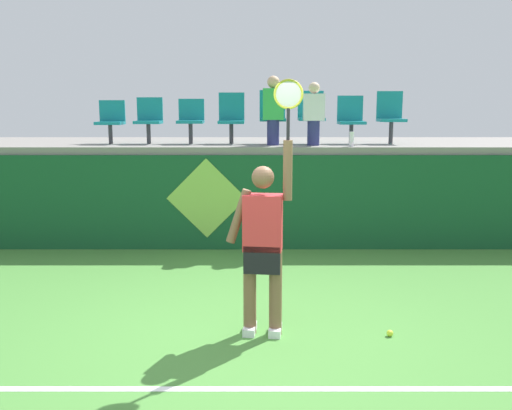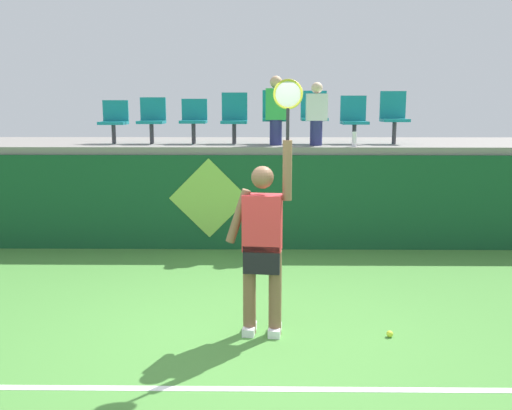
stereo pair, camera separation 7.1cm
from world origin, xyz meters
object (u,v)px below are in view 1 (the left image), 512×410
Objects in this scene: tennis_ball at (391,333)px; spectator_0 at (315,113)px; stadium_chair_3 at (232,116)px; stadium_chair_5 at (312,114)px; stadium_chair_7 at (391,115)px; stadium_chair_0 at (112,120)px; stadium_chair_1 at (150,118)px; stadium_chair_6 at (352,118)px; stadium_chair_4 at (273,114)px; water_bottle at (352,139)px; tennis_player at (264,241)px; spectator_1 at (274,109)px; stadium_chair_2 at (192,118)px.

spectator_0 is at bearing 95.94° from tennis_ball.
stadium_chair_5 is at bearing -0.13° from stadium_chair_3.
stadium_chair_5 reaches higher than stadium_chair_7.
stadium_chair_3 is (2.06, 0.01, 0.05)m from stadium_chair_0.
stadium_chair_7 is (0.95, 4.37, 2.09)m from tennis_ball.
spectator_0 is (2.77, -0.46, 0.09)m from stadium_chair_1.
stadium_chair_3 is 2.04m from stadium_chair_6.
stadium_chair_7 is 1.44m from spectator_0.
stadium_chair_5 is at bearing -179.94° from stadium_chair_7.
stadium_chair_0 is 0.81× the size of stadium_chair_4.
water_bottle is at bearing -29.74° from stadium_chair_4.
stadium_chair_0 is at bearing -179.66° from stadium_chair_3.
spectator_0 reaches higher than tennis_ball.
stadium_chair_1 is at bearing 113.91° from tennis_player.
stadium_chair_5 is at bearing 129.58° from water_bottle.
spectator_0 is at bearing 157.04° from water_bottle.
stadium_chair_0 is (-3.83, 4.36, 2.01)m from tennis_ball.
stadium_chair_6 is at bearing -0.11° from stadium_chair_3.
stadium_chair_5 is (0.66, -0.00, 0.00)m from stadium_chair_4.
spectator_1 reaches higher than water_bottle.
stadium_chair_2 is at bearing 105.46° from tennis_player.
stadium_chair_7 is at bearing 0.18° from stadium_chair_2.
stadium_chair_7 is (4.13, 0.01, 0.05)m from stadium_chair_1.
stadium_chair_0 is (-2.55, 4.29, 1.07)m from tennis_player.
spectator_1 is at bearing -163.36° from stadium_chair_6.
stadium_chair_3 is at bearing 179.92° from stadium_chair_4.
stadium_chair_6 reaches higher than stadium_chair_0.
stadium_chair_1 is at bearing 0.33° from stadium_chair_0.
water_bottle is 0.26× the size of stadium_chair_5.
stadium_chair_1 is 2.15m from spectator_1.
stadium_chair_3 is 0.85× the size of spectator_0.
tennis_ball is 0.08× the size of stadium_chair_6.
tennis_ball is 0.06× the size of spectator_0.
tennis_player reaches higher than stadium_chair_6.
tennis_player is 4.70m from stadium_chair_6.
tennis_player is at bearing -117.38° from stadium_chair_7.
stadium_chair_1 is 0.77× the size of spectator_0.
spectator_1 is at bearing 105.02° from tennis_ball.
stadium_chair_2 is (-1.19, 4.29, 1.09)m from tennis_player.
stadium_chair_3 is at bearing 0.34° from stadium_chair_0.
spectator_1 is at bearing -168.70° from stadium_chair_7.
stadium_chair_6 is at bearing -0.09° from stadium_chair_5.
spectator_0 reaches higher than stadium_chair_5.
stadium_chair_3 is 1.06× the size of stadium_chair_6.
water_bottle is 0.26× the size of stadium_chair_4.
tennis_player is 2.84× the size of stadium_chair_5.
stadium_chair_1 reaches higher than stadium_chair_0.
tennis_player is 4.58m from stadium_chair_2.
stadium_chair_0 is at bearing 170.09° from water_bottle.
water_bottle is 0.76m from spectator_0.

